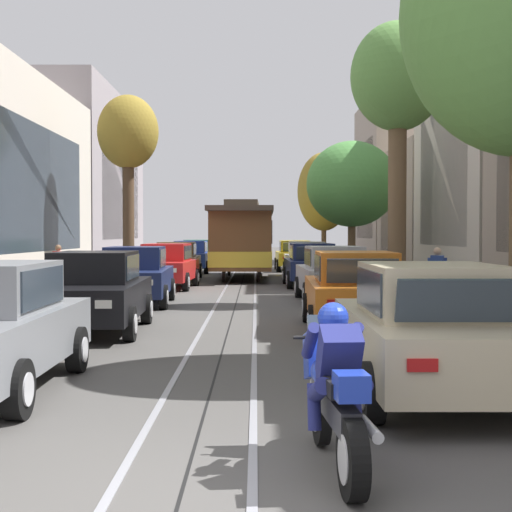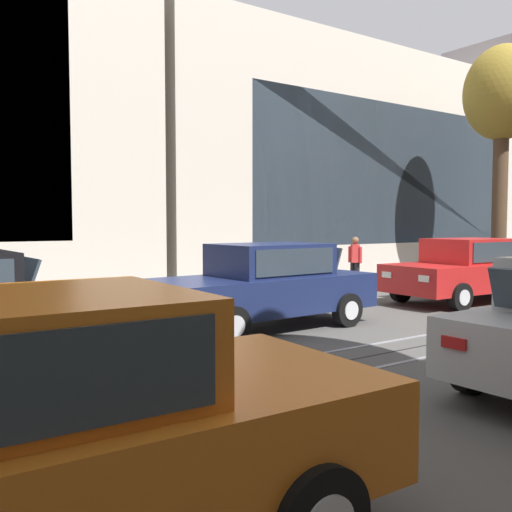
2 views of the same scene
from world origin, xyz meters
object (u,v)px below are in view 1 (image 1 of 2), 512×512
at_px(parked_car_navy_mid_left, 137,275).
at_px(parked_car_white_fifth_right, 309,259).
at_px(motorcycle_with_rider, 338,392).
at_px(pedestrian_on_right_pavement, 440,271).
at_px(parked_car_brown_fifth_left, 179,261).
at_px(parked_car_yellow_sixth_right, 297,255).
at_px(street_tree_kerb_right_second, 400,86).
at_px(street_tree_kerb_right_mid, 354,184).
at_px(parked_car_black_second_left, 97,291).
at_px(street_tree_kerb_right_fourth, 326,192).
at_px(parked_car_green_far_left, 201,253).
at_px(parked_car_navy_fourth_right, 314,265).
at_px(pedestrian_on_left_pavement, 61,264).
at_px(street_tree_kerb_left_second, 131,137).
at_px(parked_car_silver_mid_right, 336,274).
at_px(parked_car_red_fourth_left, 169,266).
at_px(parked_car_orange_second_right, 357,291).
at_px(cable_car_trolley, 245,240).
at_px(parked_car_beige_near_right, 433,330).

height_order(parked_car_navy_mid_left, parked_car_white_fifth_right, same).
distance_m(motorcycle_with_rider, pedestrian_on_right_pavement, 15.80).
height_order(parked_car_brown_fifth_left, parked_car_yellow_sixth_right, same).
height_order(street_tree_kerb_right_second, street_tree_kerb_right_mid, street_tree_kerb_right_second).
xyz_separation_m(parked_car_black_second_left, street_tree_kerb_right_fourth, (7.06, 27.83, 3.51)).
height_order(parked_car_green_far_left, street_tree_kerb_right_mid, street_tree_kerb_right_mid).
height_order(parked_car_green_far_left, parked_car_white_fifth_right, same).
bearing_deg(parked_car_navy_fourth_right, street_tree_kerb_right_mid, 64.54).
height_order(pedestrian_on_left_pavement, pedestrian_on_right_pavement, pedestrian_on_right_pavement).
bearing_deg(parked_car_green_far_left, street_tree_kerb_left_second, -99.58).
bearing_deg(motorcycle_with_rider, pedestrian_on_right_pavement, 73.44).
height_order(parked_car_silver_mid_right, pedestrian_on_right_pavement, parked_car_silver_mid_right).
bearing_deg(pedestrian_on_left_pavement, parked_car_red_fourth_left, 1.47).
xyz_separation_m(parked_car_brown_fifth_left, parked_car_navy_fourth_right, (5.38, -4.10, 0.00)).
bearing_deg(parked_car_brown_fifth_left, parked_car_green_far_left, 89.96).
relative_size(parked_car_brown_fifth_left, street_tree_kerb_right_second, 0.57).
bearing_deg(pedestrian_on_right_pavement, parked_car_black_second_left, -142.08).
height_order(parked_car_silver_mid_right, street_tree_kerb_right_second, street_tree_kerb_right_second).
xyz_separation_m(parked_car_green_far_left, parked_car_navy_fourth_right, (5.38, -15.60, 0.00)).
bearing_deg(parked_car_brown_fifth_left, parked_car_white_fifth_right, 18.00).
distance_m(parked_car_navy_fourth_right, street_tree_kerb_right_fourth, 15.64).
bearing_deg(parked_car_orange_second_right, street_tree_kerb_right_mid, 82.91).
bearing_deg(parked_car_brown_fifth_left, cable_car_trolley, 10.34).
bearing_deg(parked_car_yellow_sixth_right, street_tree_kerb_right_mid, -74.24).
relative_size(parked_car_navy_fourth_right, street_tree_kerb_right_mid, 0.75).
bearing_deg(parked_car_silver_mid_right, parked_car_green_far_left, 104.29).
relative_size(parked_car_yellow_sixth_right, street_tree_kerb_left_second, 0.57).
bearing_deg(parked_car_black_second_left, cable_car_trolley, 81.34).
height_order(street_tree_kerb_left_second, cable_car_trolley, street_tree_kerb_left_second).
height_order(parked_car_brown_fifth_left, parked_car_navy_fourth_right, same).
relative_size(street_tree_kerb_left_second, motorcycle_with_rider, 3.87).
height_order(parked_car_black_second_left, parked_car_green_far_left, same).
height_order(parked_car_green_far_left, cable_car_trolley, cable_car_trolley).
bearing_deg(parked_car_brown_fifth_left, motorcycle_with_rider, -81.07).
distance_m(parked_car_silver_mid_right, pedestrian_on_right_pavement, 2.95).
bearing_deg(parked_car_black_second_left, pedestrian_on_left_pavement, 108.03).
bearing_deg(street_tree_kerb_left_second, motorcycle_with_rider, -76.62).
xyz_separation_m(street_tree_kerb_right_mid, pedestrian_on_left_pavement, (-11.02, -5.33, -3.15)).
bearing_deg(parked_car_navy_mid_left, pedestrian_on_left_pavement, 121.52).
bearing_deg(parked_car_black_second_left, street_tree_kerb_left_second, 97.37).
xyz_separation_m(parked_car_orange_second_right, parked_car_navy_fourth_right, (0.07, 12.52, 0.00)).
bearing_deg(cable_car_trolley, parked_car_navy_fourth_right, -60.61).
distance_m(street_tree_kerb_right_mid, pedestrian_on_right_pavement, 10.95).
height_order(parked_car_silver_mid_right, motorcycle_with_rider, parked_car_silver_mid_right).
xyz_separation_m(parked_car_navy_fourth_right, pedestrian_on_right_pavement, (3.11, -6.20, 0.07)).
height_order(parked_car_beige_near_right, pedestrian_on_left_pavement, parked_car_beige_near_right).
distance_m(parked_car_red_fourth_left, parked_car_green_far_left, 16.60).
bearing_deg(parked_car_brown_fifth_left, parked_car_navy_fourth_right, -37.28).
bearing_deg(parked_car_yellow_sixth_right, pedestrian_on_left_pavement, -125.37).
relative_size(parked_car_black_second_left, street_tree_kerb_left_second, 0.57).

